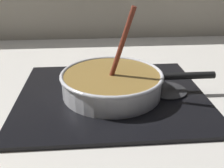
% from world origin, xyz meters
% --- Properties ---
extents(ground, '(2.40, 1.60, 0.04)m').
position_xyz_m(ground, '(0.00, 0.00, -0.02)').
color(ground, beige).
extents(hob_plate, '(0.56, 0.48, 0.01)m').
position_xyz_m(hob_plate, '(0.06, 0.10, 0.01)').
color(hob_plate, black).
rests_on(hob_plate, ground).
extents(burner_ring, '(0.20, 0.20, 0.01)m').
position_xyz_m(burner_ring, '(0.06, 0.10, 0.02)').
color(burner_ring, '#592D0C').
rests_on(burner_ring, hob_plate).
extents(spare_burner, '(0.12, 0.12, 0.01)m').
position_xyz_m(spare_burner, '(0.23, 0.10, 0.01)').
color(spare_burner, '#262628').
rests_on(spare_burner, hob_plate).
extents(cooking_pan, '(0.47, 0.31, 0.26)m').
position_xyz_m(cooking_pan, '(0.06, 0.10, 0.05)').
color(cooking_pan, silver).
rests_on(cooking_pan, hob_plate).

